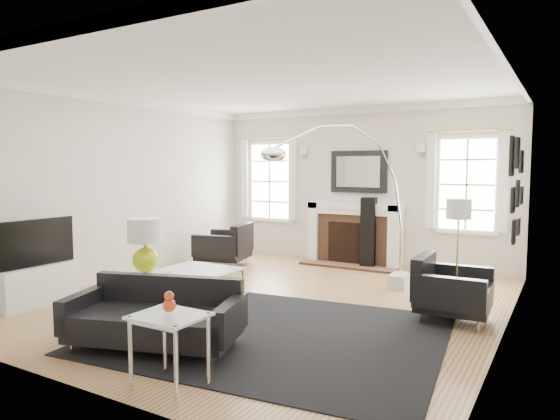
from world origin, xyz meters
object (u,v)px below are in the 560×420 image
Objects in this scene: fireplace at (354,234)px; sofa at (157,317)px; armchair_left at (227,246)px; arc_floor_lamp at (339,198)px; armchair_right at (449,290)px; coffee_table at (195,273)px; gourd_lamp at (145,241)px.

fireplace is 0.96× the size of sofa.
arc_floor_lamp reaches higher than armchair_left.
coffee_table is at bearing -162.57° from armchair_right.
armchair_left is at bearing 116.92° from coffee_table.
sofa is 1.59m from coffee_table.
gourd_lamp is 0.27× the size of arc_floor_lamp.
sofa is at bearing -63.16° from armchair_left.
fireplace is 0.71× the size of arc_floor_lamp.
sofa is 1.96× the size of armchair_right.
gourd_lamp is 2.67m from arc_floor_lamp.
gourd_lamp reaches higher than sofa.
fireplace reaches higher than coffee_table.
armchair_left is at bearing 107.53° from gourd_lamp.
armchair_right is (2.14, -2.47, -0.21)m from fireplace.
armchair_left is at bearing 116.84° from sofa.
arc_floor_lamp is at bearing 48.55° from coffee_table.
armchair_left is at bearing -146.40° from fireplace.
armchair_left is 2.40m from coffee_table.
armchair_left is (-1.88, -1.25, -0.20)m from fireplace.
sofa is at bearing -133.55° from armchair_right.
armchair_right is 1.42× the size of gourd_lamp.
gourd_lamp is (0.88, -2.80, 0.52)m from armchair_left.
fireplace is at bearing 33.60° from armchair_left.
armchair_left is 2.67m from arc_floor_lamp.
armchair_right is 3.08m from coffee_table.
gourd_lamp reaches higher than fireplace.
fireplace is at bearing 105.41° from arc_floor_lamp.
gourd_lamp reaches higher than coffee_table.
gourd_lamp is (-1.00, -4.05, 0.32)m from fireplace.
coffee_table is (-2.94, -0.92, 0.06)m from armchair_right.
fireplace is at bearing 130.89° from armchair_right.
arc_floor_lamp is (1.52, 2.15, 0.44)m from gourd_lamp.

